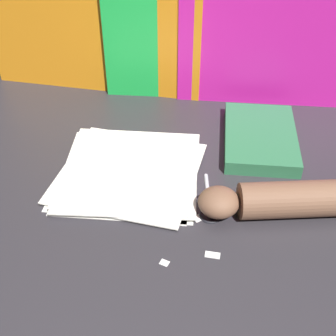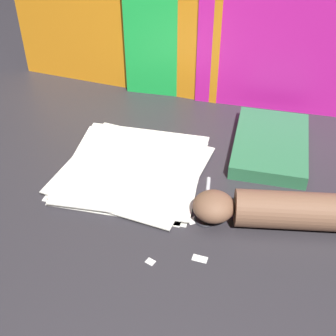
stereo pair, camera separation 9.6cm
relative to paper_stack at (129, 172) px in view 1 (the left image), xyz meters
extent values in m
plane|color=#2D2B30|center=(0.11, -0.07, -0.01)|extent=(6.00, 6.00, 0.00)
cube|color=orange|center=(-0.18, 0.37, 0.21)|extent=(0.59, 0.05, 0.44)
cube|color=green|center=(0.13, 0.37, 0.20)|extent=(0.54, 0.06, 0.42)
cube|color=#D81E9E|center=(0.35, 0.37, 0.17)|extent=(0.58, 0.05, 0.35)
cube|color=white|center=(0.00, 0.00, -0.01)|extent=(0.30, 0.30, 0.00)
cube|color=white|center=(0.00, 0.00, 0.00)|extent=(0.31, 0.31, 0.00)
cube|color=white|center=(0.00, 0.00, 0.00)|extent=(0.32, 0.32, 0.00)
cube|color=white|center=(0.00, 0.00, 0.00)|extent=(0.32, 0.32, 0.00)
cube|color=white|center=(0.00, 0.01, 0.01)|extent=(0.31, 0.31, 0.00)
cube|color=#2D7247|center=(0.29, 0.17, 0.01)|extent=(0.18, 0.27, 0.03)
sphere|color=silver|center=(0.19, -0.08, 0.00)|extent=(0.01, 0.01, 0.01)
cylinder|color=silver|center=(0.14, -0.05, 0.00)|extent=(0.09, 0.06, 0.01)
torus|color=black|center=(0.21, -0.09, 0.00)|extent=(0.06, 0.06, 0.01)
cylinder|color=silver|center=(0.18, -0.03, 0.00)|extent=(0.03, 0.10, 0.01)
torus|color=black|center=(0.19, -0.10, 0.00)|extent=(0.05, 0.05, 0.01)
cylinder|color=brown|center=(0.36, -0.07, 0.03)|extent=(0.25, 0.12, 0.07)
ellipsoid|color=brown|center=(0.20, -0.10, 0.03)|extent=(0.10, 0.09, 0.06)
cube|color=white|center=(0.17, -0.11, -0.01)|extent=(0.03, 0.03, 0.00)
cube|color=white|center=(0.12, -0.24, -0.01)|extent=(0.02, 0.02, 0.00)
cube|color=white|center=(0.20, -0.21, -0.01)|extent=(0.03, 0.02, 0.00)
camera|label=1|loc=(0.21, -0.78, 0.65)|focal=50.00mm
camera|label=2|loc=(0.30, -0.76, 0.65)|focal=50.00mm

